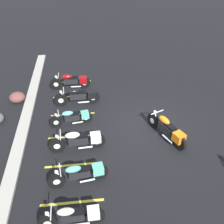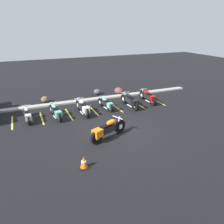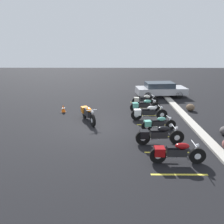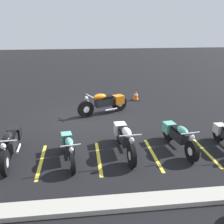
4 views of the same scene
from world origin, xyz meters
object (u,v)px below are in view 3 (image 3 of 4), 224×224
parked_bike_4 (157,135)px  landscape_rock_1 (190,107)px  parked_bike_0 (144,100)px  motorcycle_orange_featured (88,113)px  parked_bike_3 (157,124)px  car_silver (161,89)px  traffic_cone (63,109)px  parked_bike_2 (147,113)px  parked_bike_1 (144,105)px  parked_bike_5 (175,152)px

parked_bike_4 → landscape_rock_1: 6.35m
parked_bike_0 → landscape_rock_1: (1.37, 3.13, -0.18)m
parked_bike_4 → motorcycle_orange_featured: bearing=136.2°
parked_bike_3 → car_silver: car_silver is taller
parked_bike_0 → parked_bike_3: (5.05, 0.07, -0.01)m
motorcycle_orange_featured → landscape_rock_1: 7.36m
parked_bike_3 → traffic_cone: bearing=142.4°
motorcycle_orange_featured → parked_bike_2: motorcycle_orange_featured is taller
parked_bike_3 → car_silver: 8.05m
parked_bike_0 → parked_bike_3: bearing=-90.9°
parked_bike_2 → parked_bike_3: 1.73m
parked_bike_1 → parked_bike_5: 6.83m
motorcycle_orange_featured → landscape_rock_1: bearing=83.7°
parked_bike_4 → car_silver: 9.76m
parked_bike_2 → car_silver: (-6.13, 2.05, 0.20)m
parked_bike_2 → parked_bike_4: 3.41m
motorcycle_orange_featured → parked_bike_5: motorcycle_orange_featured is taller
parked_bike_3 → parked_bike_5: parked_bike_5 is taller
parked_bike_1 → parked_bike_4: (5.13, -0.01, 0.04)m
parked_bike_4 → car_silver: size_ratio=0.52×
parked_bike_0 → parked_bike_5: size_ratio=0.90×
parked_bike_3 → traffic_cone: parked_bike_3 is taller
traffic_cone → parked_bike_0: bearing=107.2°
parked_bike_0 → parked_bike_4: size_ratio=0.87×
parked_bike_5 → car_silver: bearing=82.1°
parked_bike_5 → parked_bike_2: bearing=94.7°
parked_bike_1 → parked_bike_3: parked_bike_1 is taller
landscape_rock_1 → parked_bike_4: bearing=-32.1°
landscape_rock_1 → parked_bike_2: bearing=-59.5°
parked_bike_2 → traffic_cone: (-1.55, -5.58, -0.23)m
motorcycle_orange_featured → parked_bike_5: size_ratio=1.01×
motorcycle_orange_featured → parked_bike_0: motorcycle_orange_featured is taller
parked_bike_5 → motorcycle_orange_featured: bearing=130.3°
motorcycle_orange_featured → car_silver: car_silver is taller
parked_bike_1 → car_silver: car_silver is taller
car_silver → parked_bike_4: bearing=-107.9°
parked_bike_5 → parked_bike_3: bearing=91.9°
parked_bike_3 → parked_bike_5: (3.39, 0.07, 0.06)m
parked_bike_5 → landscape_rock_1: size_ratio=3.76×
motorcycle_orange_featured → parked_bike_0: size_ratio=1.12×
car_silver → traffic_cone: car_silver is taller
landscape_rock_1 → motorcycle_orange_featured: bearing=-72.6°
parked_bike_2 → parked_bike_4: size_ratio=0.99×
parked_bike_2 → car_silver: 6.47m
traffic_cone → parked_bike_4: bearing=48.3°
motorcycle_orange_featured → parked_bike_2: (-0.22, 3.68, -0.02)m
parked_bike_2 → traffic_cone: parked_bike_2 is taller
traffic_cone → parked_bike_1: bearing=91.8°
car_silver → parked_bike_5: bearing=-104.2°
car_silver → parked_bike_2: bearing=-114.1°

